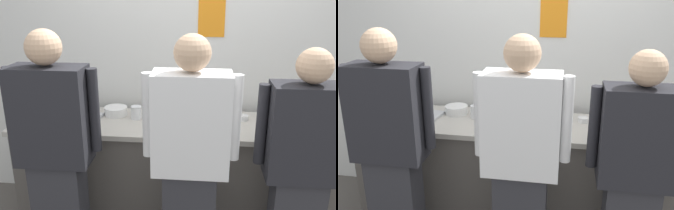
# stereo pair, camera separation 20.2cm
# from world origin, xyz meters

# --- Properties ---
(wall_back) EXTENTS (4.38, 0.11, 2.79)m
(wall_back) POSITION_xyz_m (0.00, 0.80, 1.40)
(wall_back) COLOR silver
(wall_back) RESTS_ON ground
(prep_counter) EXTENTS (2.79, 0.65, 0.91)m
(prep_counter) POSITION_xyz_m (0.00, 0.34, 0.46)
(prep_counter) COLOR #56514C
(prep_counter) RESTS_ON ground
(chef_near_left) EXTENTS (0.63, 0.24, 1.72)m
(chef_near_left) POSITION_xyz_m (-0.85, -0.27, 0.91)
(chef_near_left) COLOR #2D2D33
(chef_near_left) RESTS_ON ground
(chef_center) EXTENTS (0.62, 0.24, 1.71)m
(chef_center) POSITION_xyz_m (0.06, -0.30, 0.91)
(chef_center) COLOR #2D2D33
(chef_center) RESTS_ON ground
(chef_far_right) EXTENTS (0.60, 0.24, 1.63)m
(chef_far_right) POSITION_xyz_m (0.77, -0.26, 0.86)
(chef_far_right) COLOR #2D2D33
(chef_far_right) RESTS_ON ground
(plate_stack_front) EXTENTS (0.22, 0.22, 0.06)m
(plate_stack_front) POSITION_xyz_m (0.98, 0.22, 0.94)
(plate_stack_front) COLOR white
(plate_stack_front) RESTS_ON prep_counter
(plate_stack_rear) EXTENTS (0.20, 0.20, 0.07)m
(plate_stack_rear) POSITION_xyz_m (-0.61, 0.48, 0.94)
(plate_stack_rear) COLOR white
(plate_stack_rear) RESTS_ON prep_counter
(mixing_bowl_steel) EXTENTS (0.35, 0.35, 0.11)m
(mixing_bowl_steel) POSITION_xyz_m (0.12, 0.38, 0.96)
(mixing_bowl_steel) COLOR #B7BABF
(mixing_bowl_steel) RESTS_ON prep_counter
(sheet_tray) EXTENTS (0.54, 0.35, 0.02)m
(sheet_tray) POSITION_xyz_m (-0.97, 0.35, 0.92)
(sheet_tray) COLOR #B7BABF
(sheet_tray) RESTS_ON prep_counter
(squeeze_bottle_primary) EXTENTS (0.05, 0.05, 0.19)m
(squeeze_bottle_primary) POSITION_xyz_m (1.06, 0.55, 1.00)
(squeeze_bottle_primary) COLOR orange
(squeeze_bottle_primary) RESTS_ON prep_counter
(ramekin_orange_sauce) EXTENTS (0.09, 0.09, 0.04)m
(ramekin_orange_sauce) POSITION_xyz_m (-0.06, 0.17, 0.93)
(ramekin_orange_sauce) COLOR white
(ramekin_orange_sauce) RESTS_ON prep_counter
(ramekin_red_sauce) EXTENTS (0.09, 0.09, 0.04)m
(ramekin_red_sauce) POSITION_xyz_m (0.47, 0.46, 0.93)
(ramekin_red_sauce) COLOR white
(ramekin_red_sauce) RESTS_ON prep_counter
(deli_cup) EXTENTS (0.09, 0.09, 0.11)m
(deli_cup) POSITION_xyz_m (-0.42, 0.41, 0.96)
(deli_cup) COLOR white
(deli_cup) RESTS_ON prep_counter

